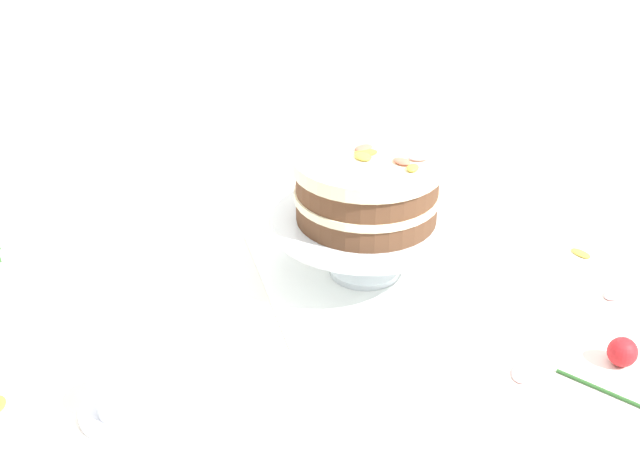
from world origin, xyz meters
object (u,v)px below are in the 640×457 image
cake_stand (366,227)px  teacup (124,397)px  layer_cake (367,187)px  dining_table (295,373)px  fallen_rose (621,353)px

cake_stand → teacup: bearing=-160.1°
cake_stand → layer_cake: 0.07m
cake_stand → teacup: cake_stand is taller
dining_table → layer_cake: (0.15, 0.07, 0.24)m
dining_table → layer_cake: size_ratio=6.31×
cake_stand → teacup: (-0.42, -0.15, -0.06)m
dining_table → fallen_rose: size_ratio=12.80×
dining_table → layer_cake: 0.30m
layer_cake → fallen_rose: (0.20, -0.35, -0.13)m
dining_table → layer_cake: bearing=24.7°
fallen_rose → dining_table: bearing=141.7°
teacup → fallen_rose: (0.62, -0.20, -0.00)m
layer_cake → teacup: bearing=-160.1°
dining_table → cake_stand: bearing=24.7°
dining_table → teacup: teacup is taller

